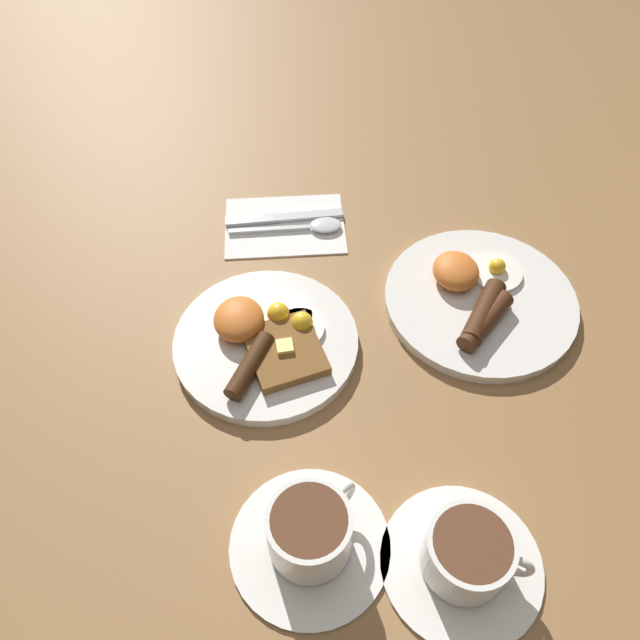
{
  "coord_description": "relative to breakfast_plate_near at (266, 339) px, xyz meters",
  "views": [
    {
      "loc": [
        0.47,
        0.04,
        0.65
      ],
      "look_at": [
        -0.02,
        0.07,
        0.03
      ],
      "focal_mm": 35.0,
      "sensor_mm": 36.0,
      "label": 1
    }
  ],
  "objects": [
    {
      "name": "ground_plane",
      "position": [
        0.0,
        -0.0,
        -0.01
      ],
      "size": [
        3.0,
        3.0,
        0.0
      ],
      "primitive_type": "plane",
      "color": "olive"
    },
    {
      "name": "teacup_far",
      "position": [
        0.29,
        0.19,
        0.01
      ],
      "size": [
        0.16,
        0.16,
        0.07
      ],
      "color": "silver",
      "rests_on": "ground_plane"
    },
    {
      "name": "breakfast_plate_near",
      "position": [
        0.0,
        0.0,
        0.0
      ],
      "size": [
        0.23,
        0.23,
        0.05
      ],
      "color": "silver",
      "rests_on": "ground_plane"
    },
    {
      "name": "spoon",
      "position": [
        -0.21,
        0.07,
        -0.01
      ],
      "size": [
        0.03,
        0.17,
        0.01
      ],
      "rotation": [
        0.0,
        0.0,
        1.59
      ],
      "color": "silver",
      "rests_on": "napkin"
    },
    {
      "name": "breakfast_plate_far",
      "position": [
        -0.05,
        0.28,
        -0.0
      ],
      "size": [
        0.25,
        0.25,
        0.05
      ],
      "color": "silver",
      "rests_on": "ground_plane"
    },
    {
      "name": "napkin",
      "position": [
        -0.22,
        0.03,
        -0.01
      ],
      "size": [
        0.13,
        0.18,
        0.01
      ],
      "primitive_type": "cube",
      "rotation": [
        0.0,
        0.0,
        -0.0
      ],
      "color": "white",
      "rests_on": "ground_plane"
    },
    {
      "name": "teacup_near",
      "position": [
        0.26,
        0.04,
        0.02
      ],
      "size": [
        0.17,
        0.17,
        0.08
      ],
      "color": "silver",
      "rests_on": "ground_plane"
    },
    {
      "name": "knife",
      "position": [
        -0.23,
        0.02,
        -0.01
      ],
      "size": [
        0.02,
        0.18,
        0.01
      ],
      "rotation": [
        0.0,
        0.0,
        1.62
      ],
      "color": "silver",
      "rests_on": "napkin"
    }
  ]
}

